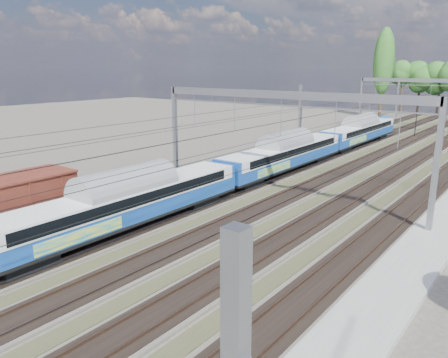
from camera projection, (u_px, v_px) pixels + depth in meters
The scene contains 7 objects.
track_bed at pixel (349, 169), 47.32m from camera, with size 21.00×130.00×0.34m.
platform at pixel (388, 294), 21.02m from camera, with size 3.00×70.00×0.30m, color gray.
catenary at pixel (381, 105), 51.46m from camera, with size 25.65×130.00×9.00m.
poplar at pixel (384, 62), 93.66m from camera, with size 4.40×4.40×19.04m.
emu_train at pixel (283, 151), 44.31m from camera, with size 2.97×62.82×4.34m.
worker at pixel (439, 144), 57.32m from camera, with size 0.70×0.46×1.91m, color black.
signal_near at pixel (417, 112), 68.32m from camera, with size 0.43×0.40×6.20m.
Camera 1 is at (17.30, 0.14, 10.75)m, focal length 35.00 mm.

